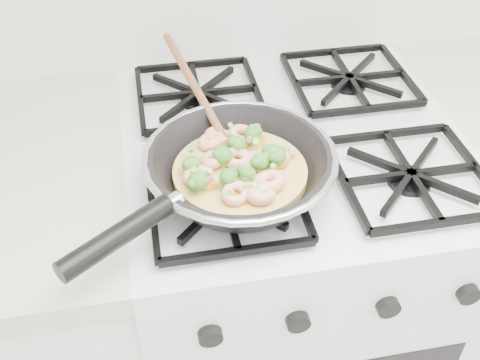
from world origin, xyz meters
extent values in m
cube|color=white|center=(0.00, 1.70, 0.45)|extent=(0.60, 0.60, 0.90)
cube|color=black|center=(0.00, 1.70, 0.91)|extent=(0.56, 0.56, 0.02)
torus|color=#B7B7BE|center=(-0.12, 1.57, 0.98)|extent=(0.29, 0.29, 0.01)
cylinder|color=black|center=(-0.31, 1.44, 0.98)|extent=(0.16, 0.12, 0.03)
cylinder|color=#DBC15F|center=(-0.12, 1.57, 0.94)|extent=(0.20, 0.20, 0.02)
ellipsoid|color=brown|center=(-0.13, 1.62, 0.96)|extent=(0.04, 0.05, 0.01)
cylinder|color=brown|center=(-0.17, 1.77, 0.99)|extent=(0.08, 0.28, 0.06)
torus|color=#FCBA95|center=(-0.06, 1.58, 0.96)|extent=(0.06, 0.06, 0.03)
torus|color=#FCBA95|center=(-0.11, 1.65, 0.96)|extent=(0.06, 0.06, 0.03)
torus|color=#FCBA95|center=(-0.09, 1.53, 0.96)|extent=(0.05, 0.05, 0.02)
torus|color=#FCBA95|center=(-0.14, 1.51, 0.96)|extent=(0.07, 0.07, 0.02)
torus|color=#FCBA95|center=(-0.15, 1.65, 0.96)|extent=(0.06, 0.06, 0.02)
torus|color=#FCBA95|center=(-0.16, 1.64, 0.96)|extent=(0.05, 0.05, 0.02)
torus|color=#FCBA95|center=(-0.16, 1.64, 0.96)|extent=(0.06, 0.06, 0.03)
torus|color=#FCBA95|center=(-0.11, 1.52, 0.96)|extent=(0.05, 0.05, 0.02)
torus|color=#FCBA95|center=(-0.16, 1.59, 0.96)|extent=(0.06, 0.06, 0.03)
torus|color=#FCBA95|center=(-0.11, 1.50, 0.96)|extent=(0.04, 0.05, 0.03)
torus|color=#FCBA95|center=(-0.19, 1.56, 0.96)|extent=(0.06, 0.06, 0.03)
torus|color=#FCBA95|center=(-0.12, 1.59, 0.96)|extent=(0.05, 0.05, 0.03)
torus|color=#FCBA95|center=(-0.10, 1.58, 0.96)|extent=(0.06, 0.06, 0.03)
ellipsoid|color=#4B8F2E|center=(-0.19, 1.53, 0.97)|extent=(0.04, 0.04, 0.03)
ellipsoid|color=#4B8F2E|center=(-0.07, 1.57, 0.97)|extent=(0.03, 0.03, 0.03)
ellipsoid|color=#4B8F2E|center=(-0.19, 1.57, 0.97)|extent=(0.03, 0.03, 0.03)
ellipsoid|color=#4B8F2E|center=(-0.12, 1.53, 0.97)|extent=(0.03, 0.03, 0.03)
ellipsoid|color=#4B8F2E|center=(-0.09, 1.56, 0.97)|extent=(0.03, 0.03, 0.03)
ellipsoid|color=#4B8F2E|center=(-0.07, 1.58, 0.97)|extent=(0.04, 0.04, 0.03)
ellipsoid|color=#4B8F2E|center=(-0.12, 1.61, 0.97)|extent=(0.04, 0.04, 0.03)
ellipsoid|color=#4B8F2E|center=(-0.09, 1.63, 0.97)|extent=(0.04, 0.04, 0.03)
ellipsoid|color=#4B8F2E|center=(-0.15, 1.59, 0.97)|extent=(0.04, 0.04, 0.03)
ellipsoid|color=#4B8F2E|center=(-0.15, 1.53, 0.97)|extent=(0.04, 0.04, 0.03)
cylinder|color=orange|center=(-0.08, 1.59, 0.95)|extent=(0.04, 0.04, 0.01)
cylinder|color=orange|center=(-0.17, 1.55, 0.95)|extent=(0.03, 0.03, 0.01)
cylinder|color=orange|center=(-0.08, 1.63, 0.95)|extent=(0.03, 0.03, 0.01)
cylinder|color=orange|center=(-0.12, 1.66, 0.95)|extent=(0.03, 0.03, 0.01)
cylinder|color=orange|center=(-0.13, 1.65, 0.95)|extent=(0.03, 0.03, 0.01)
cylinder|color=orange|center=(-0.20, 1.56, 0.95)|extent=(0.04, 0.04, 0.01)
cylinder|color=orange|center=(-0.06, 1.57, 0.95)|extent=(0.03, 0.03, 0.01)
cylinder|color=orange|center=(-0.04, 1.59, 0.95)|extent=(0.03, 0.03, 0.01)
cylinder|color=orange|center=(-0.20, 1.58, 0.95)|extent=(0.04, 0.04, 0.01)
cylinder|color=orange|center=(-0.12, 1.65, 0.95)|extent=(0.03, 0.03, 0.01)
cylinder|color=orange|center=(-0.15, 1.64, 0.95)|extent=(0.04, 0.04, 0.01)
cylinder|color=orange|center=(-0.07, 1.59, 0.95)|extent=(0.04, 0.04, 0.01)
cylinder|color=orange|center=(-0.13, 1.51, 0.95)|extent=(0.03, 0.03, 0.01)
cylinder|color=orange|center=(-0.13, 1.52, 0.95)|extent=(0.03, 0.03, 0.00)
cylinder|color=orange|center=(-0.11, 1.62, 0.95)|extent=(0.03, 0.03, 0.01)
cylinder|color=orange|center=(-0.11, 1.58, 0.95)|extent=(0.04, 0.04, 0.01)
cylinder|color=#7DBF4C|center=(-0.19, 1.61, 0.97)|extent=(0.01, 0.01, 0.01)
cylinder|color=#7DBF4C|center=(-0.12, 1.60, 0.97)|extent=(0.01, 0.01, 0.01)
cylinder|color=#7DBF4C|center=(-0.10, 1.62, 0.97)|extent=(0.01, 0.01, 0.01)
cylinder|color=#7DBF4C|center=(-0.08, 1.55, 0.97)|extent=(0.01, 0.01, 0.01)
cylinder|color=#B4CC90|center=(-0.09, 1.56, 0.97)|extent=(0.01, 0.01, 0.01)
cylinder|color=#B4CC90|center=(-0.17, 1.55, 0.98)|extent=(0.01, 0.01, 0.01)
cylinder|color=#7DBF4C|center=(-0.14, 1.58, 0.98)|extent=(0.01, 0.01, 0.01)
cylinder|color=#B4CC90|center=(-0.04, 1.58, 0.97)|extent=(0.01, 0.01, 0.01)
cylinder|color=#7DBF4C|center=(-0.13, 1.54, 0.97)|extent=(0.01, 0.01, 0.01)
cylinder|color=#7DBF4C|center=(-0.12, 1.65, 0.98)|extent=(0.01, 0.01, 0.01)
cylinder|color=#7DBF4C|center=(-0.15, 1.50, 0.97)|extent=(0.01, 0.01, 0.01)
cylinder|color=#B4CC90|center=(-0.12, 1.60, 0.97)|extent=(0.01, 0.01, 0.01)
cylinder|color=#7DBF4C|center=(-0.09, 1.61, 0.97)|extent=(0.01, 0.01, 0.01)
cylinder|color=#B4CC90|center=(-0.17, 1.53, 0.98)|extent=(0.01, 0.01, 0.01)
cylinder|color=#B4CC90|center=(-0.11, 1.51, 0.97)|extent=(0.01, 0.01, 0.01)
cylinder|color=#B4CC90|center=(-0.12, 1.63, 0.98)|extent=(0.01, 0.01, 0.01)
cylinder|color=#7DBF4C|center=(-0.19, 1.56, 0.97)|extent=(0.01, 0.01, 0.01)
cylinder|color=#B4CC90|center=(-0.10, 1.50, 0.97)|extent=(0.01, 0.01, 0.01)
cylinder|color=#7DBF4C|center=(-0.12, 1.51, 0.97)|extent=(0.01, 0.01, 0.01)
camera|label=1|loc=(-0.25, 0.91, 1.51)|focal=43.54mm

